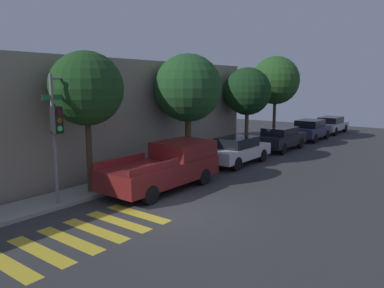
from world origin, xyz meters
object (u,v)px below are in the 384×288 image
(sedan_far_end, at_px, (310,129))
(sedan_tail_of_row, at_px, (331,124))
(tree_far_end, at_px, (247,92))
(tree_behind_truck, at_px, (275,81))
(pickup_truck, at_px, (167,166))
(tree_near_corner, at_px, (86,89))
(sedan_middle, at_px, (280,138))
(traffic_light_pole, at_px, (66,115))
(sedan_near_corner, at_px, (237,150))
(tree_midblock, at_px, (188,88))

(sedan_far_end, xyz_separation_m, sedan_tail_of_row, (4.98, 0.00, -0.05))
(tree_far_end, relative_size, tree_behind_truck, 0.85)
(pickup_truck, height_order, tree_behind_truck, tree_behind_truck)
(sedan_tail_of_row, height_order, tree_near_corner, tree_near_corner)
(sedan_middle, distance_m, tree_behind_truck, 4.82)
(traffic_light_pole, distance_m, sedan_near_corner, 9.75)
(sedan_near_corner, bearing_deg, tree_near_corner, 168.20)
(sedan_middle, xyz_separation_m, sedan_tail_of_row, (10.31, 0.00, -0.04))
(sedan_near_corner, xyz_separation_m, tree_far_end, (4.02, 1.70, 2.96))
(sedan_near_corner, relative_size, tree_near_corner, 0.81)
(sedan_tail_of_row, height_order, tree_far_end, tree_far_end)
(pickup_truck, distance_m, tree_far_end, 10.22)
(tree_behind_truck, bearing_deg, pickup_truck, -172.91)
(sedan_middle, bearing_deg, pickup_truck, 180.00)
(traffic_light_pole, bearing_deg, sedan_near_corner, -7.70)
(sedan_middle, distance_m, tree_far_end, 3.66)
(sedan_tail_of_row, bearing_deg, sedan_near_corner, 180.00)
(sedan_middle, bearing_deg, tree_behind_truck, 32.63)
(sedan_middle, distance_m, tree_midblock, 8.26)
(traffic_light_pole, distance_m, pickup_truck, 4.53)
(sedan_near_corner, relative_size, tree_far_end, 0.84)
(pickup_truck, height_order, sedan_tail_of_row, pickup_truck)
(sedan_middle, relative_size, tree_far_end, 0.85)
(pickup_truck, xyz_separation_m, sedan_middle, (11.04, 0.00, -0.12))
(tree_midblock, relative_size, tree_behind_truck, 0.93)
(tree_far_end, bearing_deg, tree_near_corner, 180.00)
(sedan_far_end, relative_size, tree_behind_truck, 0.69)
(sedan_near_corner, distance_m, sedan_far_end, 10.71)
(tree_near_corner, relative_size, tree_far_end, 1.04)
(pickup_truck, relative_size, tree_far_end, 1.00)
(sedan_near_corner, bearing_deg, sedan_far_end, -0.00)
(sedan_middle, xyz_separation_m, tree_midblock, (-7.42, 1.70, 3.21))
(sedan_middle, height_order, tree_far_end, tree_far_end)
(sedan_near_corner, bearing_deg, traffic_light_pole, 172.30)
(sedan_middle, bearing_deg, traffic_light_pole, 175.09)
(sedan_far_end, xyz_separation_m, tree_near_corner, (-18.87, 1.70, 3.23))
(pickup_truck, relative_size, tree_midblock, 0.92)
(pickup_truck, xyz_separation_m, sedan_tail_of_row, (21.35, 0.00, -0.16))
(traffic_light_pole, xyz_separation_m, tree_far_end, (13.38, 0.44, 0.55))
(tree_midblock, bearing_deg, traffic_light_pole, -176.58)
(sedan_near_corner, height_order, sedan_middle, sedan_middle)
(traffic_light_pole, relative_size, sedan_middle, 1.03)
(sedan_middle, distance_m, tree_near_corner, 14.03)
(tree_midblock, height_order, tree_behind_truck, tree_behind_truck)
(sedan_far_end, bearing_deg, tree_far_end, 165.73)
(tree_far_end, bearing_deg, sedan_middle, -51.29)
(traffic_light_pole, distance_m, tree_far_end, 13.40)
(traffic_light_pole, bearing_deg, pickup_truck, -18.85)
(sedan_far_end, bearing_deg, pickup_truck, 180.00)
(sedan_near_corner, distance_m, sedan_middle, 5.38)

